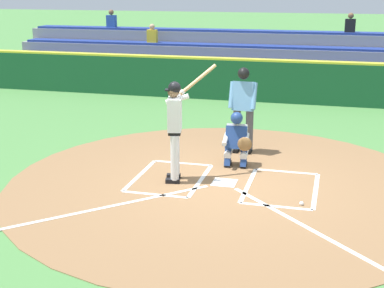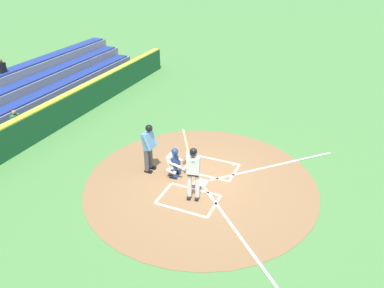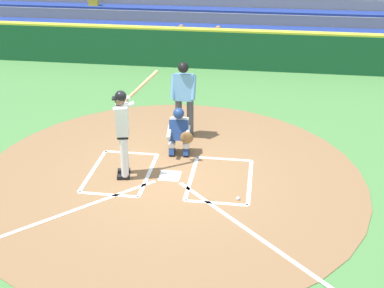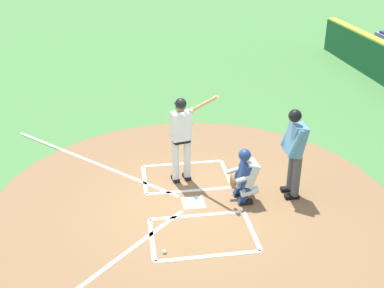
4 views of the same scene
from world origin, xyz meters
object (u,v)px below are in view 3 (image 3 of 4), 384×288
batter (123,127)px  plate_umpire (184,94)px  catcher (179,131)px  baseball (238,198)px

batter → plate_umpire: 2.27m
plate_umpire → catcher: bearing=93.1°
catcher → plate_umpire: plate_umpire is taller
batter → baseball: 2.66m
batter → catcher: bearing=-130.6°
batter → plate_umpire: (-0.89, -2.08, -0.02)m
catcher → baseball: 2.29m
batter → catcher: size_ratio=1.88×
batter → baseball: batter is taller
plate_umpire → baseball: size_ratio=25.20×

